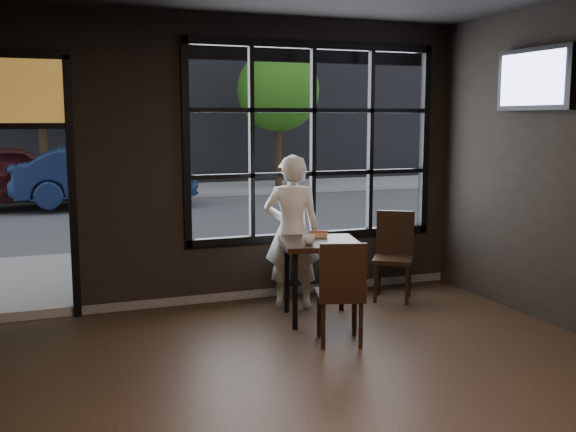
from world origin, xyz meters
name	(u,v)px	position (x,y,z in m)	size (l,w,h in m)	color
window_frame	(313,142)	(1.20, 3.50, 1.80)	(3.06, 0.12, 2.28)	black
stained_transom	(3,90)	(-2.10, 3.50, 2.35)	(1.20, 0.06, 0.70)	orange
street_asphalt	(85,171)	(0.00, 24.00, -0.02)	(60.00, 41.00, 0.04)	#545456
cafe_table	(320,280)	(0.85, 2.47, 0.42)	(0.77, 0.77, 0.84)	black
chair_near	(340,291)	(0.74, 1.74, 0.49)	(0.42, 0.42, 0.98)	black
chair_window	(393,257)	(1.95, 2.89, 0.50)	(0.44, 0.44, 1.01)	black
man	(292,232)	(0.76, 3.02, 0.85)	(0.62, 0.40, 1.69)	silver
hotdog	(319,234)	(0.92, 2.66, 0.86)	(0.20, 0.08, 0.06)	tan
cup	(309,240)	(0.66, 2.32, 0.88)	(0.12, 0.12, 0.10)	silver
tv	(535,79)	(2.93, 1.83, 2.47)	(0.12, 1.07, 0.63)	black
navy_car	(104,175)	(-0.36, 12.26, 0.78)	(1.43, 4.11, 1.35)	#121D3E
maroon_car	(9,175)	(-2.40, 12.69, 0.81)	(1.67, 4.16, 1.42)	#3E1313
tree_left	(40,73)	(-1.61, 15.40, 3.24)	(2.69, 2.69, 4.59)	#332114
tree_right	(278,91)	(4.82, 14.72, 2.85)	(2.37, 2.37, 4.04)	#332114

